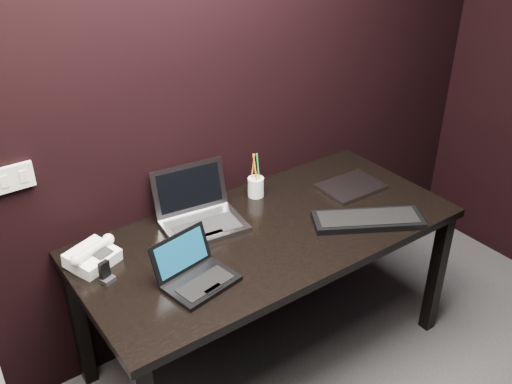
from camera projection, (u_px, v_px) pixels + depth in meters
wall_back at (156, 98)px, 2.38m from camera, size 4.00×0.00×4.00m
wall_switch at (13, 178)px, 2.15m from camera, size 0.15×0.02×0.10m
desk at (269, 244)px, 2.57m from camera, size 1.70×0.80×0.74m
netbook at (196, 274)px, 2.20m from camera, size 0.30×0.28×0.17m
silver_laptop at (200, 215)px, 2.54m from camera, size 0.38×0.35×0.24m
ext_keyboard at (368, 220)px, 2.57m from camera, size 0.51×0.39×0.03m
closed_laptop at (351, 187)px, 2.84m from camera, size 0.31×0.23×0.02m
desk_phone at (93, 256)px, 2.29m from camera, size 0.23×0.22×0.11m
mobile_phone at (106, 274)px, 2.20m from camera, size 0.06×0.06×0.09m
pen_cup at (256, 186)px, 2.76m from camera, size 0.10×0.10×0.23m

